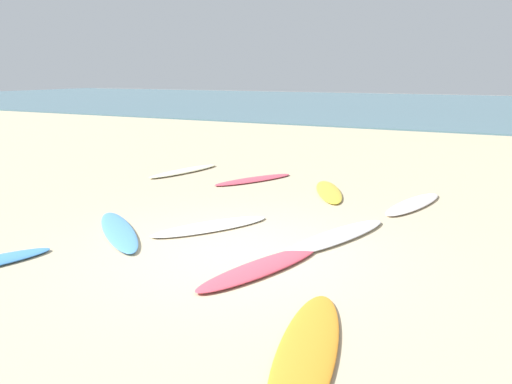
{
  "coord_description": "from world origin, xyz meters",
  "views": [
    {
      "loc": [
        3.4,
        -6.3,
        2.72
      ],
      "look_at": [
        -0.96,
        2.59,
        0.3
      ],
      "focal_mm": 34.48,
      "sensor_mm": 36.0,
      "label": 1
    }
  ],
  "objects_px": {
    "surfboard_3": "(211,226)",
    "surfboard_9": "(119,231)",
    "surfboard_6": "(337,236)",
    "surfboard_7": "(329,192)",
    "surfboard_8": "(254,180)",
    "surfboard_2": "(184,171)",
    "surfboard_5": "(307,352)",
    "surfboard_0": "(262,267)",
    "surfboard_4": "(413,204)"
  },
  "relations": [
    {
      "from": "surfboard_6",
      "to": "surfboard_9",
      "type": "height_order",
      "value": "same"
    },
    {
      "from": "surfboard_2",
      "to": "surfboard_5",
      "type": "height_order",
      "value": "surfboard_2"
    },
    {
      "from": "surfboard_0",
      "to": "surfboard_6",
      "type": "xyz_separation_m",
      "value": [
        0.55,
        1.77,
        0.0
      ]
    },
    {
      "from": "surfboard_4",
      "to": "surfboard_0",
      "type": "bearing_deg",
      "value": 87.64
    },
    {
      "from": "surfboard_3",
      "to": "surfboard_4",
      "type": "distance_m",
      "value": 4.39
    },
    {
      "from": "surfboard_4",
      "to": "surfboard_5",
      "type": "relative_size",
      "value": 0.91
    },
    {
      "from": "surfboard_5",
      "to": "surfboard_6",
      "type": "relative_size",
      "value": 1.0
    },
    {
      "from": "surfboard_2",
      "to": "surfboard_7",
      "type": "height_order",
      "value": "surfboard_2"
    },
    {
      "from": "surfboard_8",
      "to": "surfboard_9",
      "type": "bearing_deg",
      "value": -65.03
    },
    {
      "from": "surfboard_4",
      "to": "surfboard_8",
      "type": "relative_size",
      "value": 1.01
    },
    {
      "from": "surfboard_2",
      "to": "surfboard_5",
      "type": "distance_m",
      "value": 9.44
    },
    {
      "from": "surfboard_5",
      "to": "surfboard_8",
      "type": "distance_m",
      "value": 8.03
    },
    {
      "from": "surfboard_2",
      "to": "surfboard_5",
      "type": "relative_size",
      "value": 0.95
    },
    {
      "from": "surfboard_4",
      "to": "surfboard_9",
      "type": "xyz_separation_m",
      "value": [
        -4.31,
        -4.13,
        0.01
      ]
    },
    {
      "from": "surfboard_6",
      "to": "surfboard_8",
      "type": "relative_size",
      "value": 1.1
    },
    {
      "from": "surfboard_0",
      "to": "surfboard_3",
      "type": "xyz_separation_m",
      "value": [
        -1.65,
        1.34,
        -0.01
      ]
    },
    {
      "from": "surfboard_3",
      "to": "surfboard_8",
      "type": "distance_m",
      "value": 4.01
    },
    {
      "from": "surfboard_0",
      "to": "surfboard_5",
      "type": "height_order",
      "value": "surfboard_0"
    },
    {
      "from": "surfboard_4",
      "to": "surfboard_2",
      "type": "bearing_deg",
      "value": 7.29
    },
    {
      "from": "surfboard_6",
      "to": "surfboard_3",
      "type": "bearing_deg",
      "value": 31.04
    },
    {
      "from": "surfboard_6",
      "to": "surfboard_7",
      "type": "distance_m",
      "value": 3.22
    },
    {
      "from": "surfboard_6",
      "to": "surfboard_8",
      "type": "height_order",
      "value": "surfboard_6"
    },
    {
      "from": "surfboard_2",
      "to": "surfboard_5",
      "type": "bearing_deg",
      "value": 144.63
    },
    {
      "from": "surfboard_4",
      "to": "surfboard_7",
      "type": "xyz_separation_m",
      "value": [
        -1.94,
        0.28,
        -0.0
      ]
    },
    {
      "from": "surfboard_4",
      "to": "surfboard_8",
      "type": "xyz_separation_m",
      "value": [
        -4.08,
        0.68,
        -0.01
      ]
    },
    {
      "from": "surfboard_3",
      "to": "surfboard_6",
      "type": "relative_size",
      "value": 0.88
    },
    {
      "from": "surfboard_3",
      "to": "surfboard_8",
      "type": "xyz_separation_m",
      "value": [
        -1.06,
        3.87,
        0.0
      ]
    },
    {
      "from": "surfboard_0",
      "to": "surfboard_9",
      "type": "distance_m",
      "value": 2.97
    },
    {
      "from": "surfboard_8",
      "to": "surfboard_4",
      "type": "bearing_deg",
      "value": 18.25
    },
    {
      "from": "surfboard_0",
      "to": "surfboard_2",
      "type": "relative_size",
      "value": 0.96
    },
    {
      "from": "surfboard_6",
      "to": "surfboard_8",
      "type": "xyz_separation_m",
      "value": [
        -3.26,
        3.43,
        -0.01
      ]
    },
    {
      "from": "surfboard_5",
      "to": "surfboard_8",
      "type": "relative_size",
      "value": 1.1
    },
    {
      "from": "surfboard_8",
      "to": "surfboard_7",
      "type": "bearing_deg",
      "value": 17.04
    },
    {
      "from": "surfboard_8",
      "to": "surfboard_5",
      "type": "bearing_deg",
      "value": -32.09
    },
    {
      "from": "surfboard_2",
      "to": "surfboard_8",
      "type": "height_order",
      "value": "surfboard_2"
    },
    {
      "from": "surfboard_2",
      "to": "surfboard_8",
      "type": "distance_m",
      "value": 2.23
    },
    {
      "from": "surfboard_7",
      "to": "surfboard_2",
      "type": "bearing_deg",
      "value": -31.18
    },
    {
      "from": "surfboard_5",
      "to": "surfboard_8",
      "type": "height_order",
      "value": "surfboard_5"
    },
    {
      "from": "surfboard_0",
      "to": "surfboard_7",
      "type": "distance_m",
      "value": 4.83
    },
    {
      "from": "surfboard_0",
      "to": "surfboard_9",
      "type": "bearing_deg",
      "value": -168.13
    },
    {
      "from": "surfboard_3",
      "to": "surfboard_9",
      "type": "bearing_deg",
      "value": -110.93
    },
    {
      "from": "surfboard_9",
      "to": "surfboard_6",
      "type": "bearing_deg",
      "value": -28.51
    },
    {
      "from": "surfboard_2",
      "to": "surfboard_9",
      "type": "distance_m",
      "value": 5.32
    },
    {
      "from": "surfboard_2",
      "to": "surfboard_3",
      "type": "relative_size",
      "value": 1.08
    },
    {
      "from": "surfboard_4",
      "to": "surfboard_7",
      "type": "relative_size",
      "value": 1.04
    },
    {
      "from": "surfboard_0",
      "to": "surfboard_7",
      "type": "xyz_separation_m",
      "value": [
        -0.56,
        4.8,
        -0.01
      ]
    },
    {
      "from": "surfboard_7",
      "to": "surfboard_8",
      "type": "xyz_separation_m",
      "value": [
        -2.14,
        0.41,
        -0.0
      ]
    },
    {
      "from": "surfboard_0",
      "to": "surfboard_4",
      "type": "distance_m",
      "value": 4.72
    },
    {
      "from": "surfboard_0",
      "to": "surfboard_4",
      "type": "xyz_separation_m",
      "value": [
        1.37,
        4.52,
        -0.0
      ]
    },
    {
      "from": "surfboard_3",
      "to": "surfboard_9",
      "type": "height_order",
      "value": "surfboard_9"
    }
  ]
}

